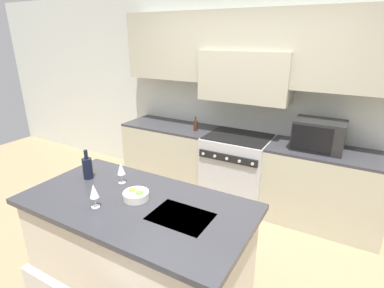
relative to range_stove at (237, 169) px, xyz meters
The scene contains 11 objects.
ground_plane 1.64m from the range_stove, 90.00° to the right, with size 10.00×10.00×0.00m, color #997F5B.
back_cabinetry 1.16m from the range_stove, 90.00° to the left, with size 10.00×0.46×2.70m.
back_counter 0.02m from the range_stove, 90.00° to the left, with size 3.38×0.62×0.91m.
range_stove is the anchor object (origin of this frame).
microwave 1.11m from the range_stove, ahead, with size 0.53×0.37×0.33m.
kitchen_island 1.84m from the range_stove, 94.62° to the right, with size 1.85×0.96×0.89m.
wine_bottle 1.96m from the range_stove, 114.61° to the right, with size 0.09×0.09×0.27m.
wine_glass_near 2.15m from the range_stove, 100.00° to the right, with size 0.07×0.07×0.19m.
wine_glass_far 1.79m from the range_stove, 105.65° to the right, with size 0.07×0.07×0.19m.
fruit_bowl 1.86m from the range_stove, 95.37° to the right, with size 0.21×0.21×0.09m.
oil_bottle_on_counter 0.80m from the range_stove, behind, with size 0.06×0.06×0.19m.
Camera 1 is at (1.25, -1.82, 2.12)m, focal length 28.00 mm.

